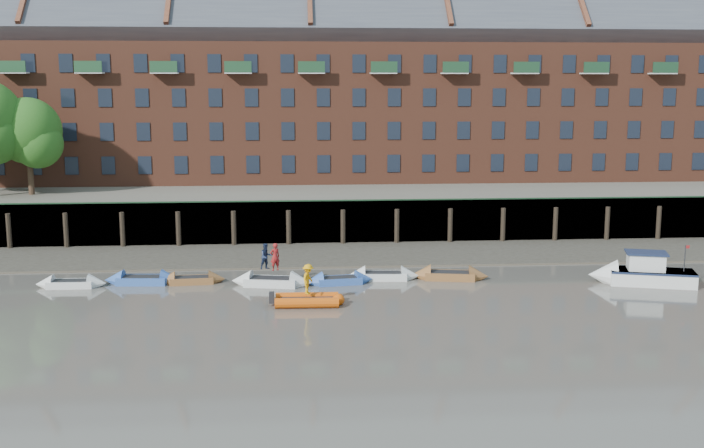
{
  "coord_description": "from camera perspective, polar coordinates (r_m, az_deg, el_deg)",
  "views": [
    {
      "loc": [
        -1.73,
        -37.85,
        11.74
      ],
      "look_at": [
        1.95,
        12.0,
        3.2
      ],
      "focal_mm": 42.0,
      "sensor_mm": 36.0,
      "label": 1
    }
  ],
  "objects": [
    {
      "name": "apartment_terrace",
      "position": [
        74.87,
        -2.94,
        10.51
      ],
      "size": [
        80.6,
        15.56,
        20.98
      ],
      "color": "brown",
      "rests_on": "bank_terrace"
    },
    {
      "name": "rowboat_4",
      "position": [
        48.95,
        -0.89,
        -3.93
      ],
      "size": [
        4.2,
        1.75,
        1.18
      ],
      "rotation": [
        0.0,
        0.0,
        0.14
      ],
      "color": "#3258A8",
      "rests_on": "ground"
    },
    {
      "name": "rowboat_3",
      "position": [
        48.73,
        -5.61,
        -3.99
      ],
      "size": [
        4.95,
        2.26,
        1.38
      ],
      "rotation": [
        0.0,
        0.0,
        -0.19
      ],
      "color": "silver",
      "rests_on": "ground"
    },
    {
      "name": "rib_tender",
      "position": [
        44.39,
        -2.94,
        -5.28
      ],
      "size": [
        3.74,
        1.83,
        0.64
      ],
      "rotation": [
        0.0,
        0.0,
        -0.02
      ],
      "color": "#CE4D0A",
      "rests_on": "ground"
    },
    {
      "name": "rowboat_6",
      "position": [
        50.42,
        6.79,
        -3.56
      ],
      "size": [
        4.8,
        2.13,
        1.35
      ],
      "rotation": [
        0.0,
        0.0,
        -0.17
      ],
      "color": "brown",
      "rests_on": "ground"
    },
    {
      "name": "motor_launch",
      "position": [
        51.69,
        18.97,
        -3.25
      ],
      "size": [
        6.35,
        3.55,
        2.49
      ],
      "rotation": [
        0.0,
        0.0,
        2.86
      ],
      "color": "silver",
      "rests_on": "ground"
    },
    {
      "name": "rowboat_0",
      "position": [
        50.88,
        -18.89,
        -3.94
      ],
      "size": [
        4.07,
        1.21,
        1.18
      ],
      "rotation": [
        0.0,
        0.0,
        -0.01
      ],
      "color": "silver",
      "rests_on": "ground"
    },
    {
      "name": "mud_band",
      "position": [
        53.77,
        -2.27,
        -2.92
      ],
      "size": [
        110.0,
        1.6,
        0.1
      ],
      "primitive_type": "cube",
      "color": "#4C4336",
      "rests_on": "ground"
    },
    {
      "name": "foreshore",
      "position": [
        57.09,
        -2.39,
        -2.18
      ],
      "size": [
        110.0,
        8.0,
        0.5
      ],
      "primitive_type": "cube",
      "color": "#3D382F",
      "rests_on": "ground"
    },
    {
      "name": "person_rower_a",
      "position": [
        48.32,
        -5.36,
        -2.28
      ],
      "size": [
        0.71,
        0.61,
        1.64
      ],
      "primitive_type": "imported",
      "rotation": [
        0.0,
        0.0,
        3.58
      ],
      "color": "maroon",
      "rests_on": "rowboat_3"
    },
    {
      "name": "ground",
      "position": [
        39.66,
        -1.54,
        -7.52
      ],
      "size": [
        220.0,
        220.0,
        0.0
      ],
      "primitive_type": "plane",
      "color": "#58534C",
      "rests_on": "ground"
    },
    {
      "name": "rowboat_5",
      "position": [
        50.09,
        2.17,
        -3.6
      ],
      "size": [
        4.47,
        1.59,
        1.28
      ],
      "rotation": [
        0.0,
        0.0,
        -0.07
      ],
      "color": "silver",
      "rests_on": "ground"
    },
    {
      "name": "rowboat_1",
      "position": [
        50.51,
        -14.29,
        -3.78
      ],
      "size": [
        4.61,
        1.62,
        1.31
      ],
      "rotation": [
        0.0,
        0.0,
        -0.07
      ],
      "color": "#3258A8",
      "rests_on": "ground"
    },
    {
      "name": "river_wall",
      "position": [
        61.1,
        -2.54,
        0.13
      ],
      "size": [
        110.0,
        1.23,
        3.3
      ],
      "color": "#2D2A26",
      "rests_on": "ground"
    },
    {
      "name": "rowboat_2",
      "position": [
        49.99,
        -11.03,
        -3.83
      ],
      "size": [
        4.05,
        1.5,
        1.15
      ],
      "rotation": [
        0.0,
        0.0,
        0.09
      ],
      "color": "brown",
      "rests_on": "ground"
    },
    {
      "name": "person_rib_crew",
      "position": [
        44.17,
        -3.06,
        -3.83
      ],
      "size": [
        0.94,
        1.2,
        1.63
      ],
      "primitive_type": "imported",
      "rotation": [
        0.0,
        0.0,
        1.21
      ],
      "color": "orange",
      "rests_on": "rib_tender"
    },
    {
      "name": "bank_terrace",
      "position": [
        74.56,
        -2.85,
        1.87
      ],
      "size": [
        110.0,
        28.0,
        3.2
      ],
      "primitive_type": "cube",
      "color": "#5E594D",
      "rests_on": "ground"
    },
    {
      "name": "person_rower_b",
      "position": [
        48.69,
        -5.97,
        -2.25
      ],
      "size": [
        0.94,
        0.87,
        1.56
      ],
      "primitive_type": "imported",
      "rotation": [
        0.0,
        0.0,
        0.49
      ],
      "color": "#19233F",
      "rests_on": "rowboat_3"
    }
  ]
}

